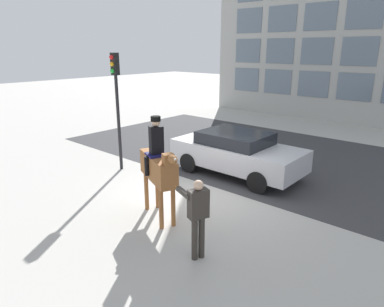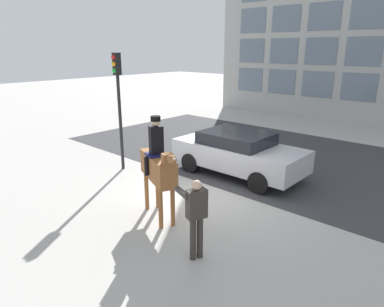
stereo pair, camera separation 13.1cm
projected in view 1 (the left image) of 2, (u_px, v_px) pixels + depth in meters
name	position (u px, v px, depth m)	size (l,w,h in m)	color
ground_plane	(209.00, 194.00, 10.23)	(80.00, 80.00, 0.00)	#B2AFA8
road_surface	(283.00, 157.00, 13.65)	(18.53, 8.50, 0.01)	#38383A
mounted_horse_lead	(159.00, 166.00, 8.40)	(1.89, 1.07, 2.62)	brown
pedestrian_bystander	(198.00, 213.00, 6.82)	(0.91, 0.45, 1.73)	#332D28
street_car_near_lane	(237.00, 152.00, 11.62)	(4.45, 2.06, 1.48)	#B7B7BC
traffic_light	(116.00, 94.00, 11.55)	(0.24, 0.29, 4.04)	black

